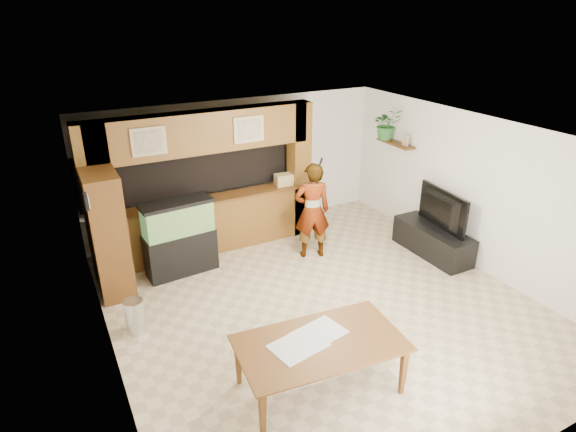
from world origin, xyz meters
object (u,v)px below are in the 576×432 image
aquarium (180,238)px  person (312,211)px  pantry_cabinet (108,235)px  dining_table (321,367)px  television (437,210)px

aquarium → person: 2.33m
aquarium → pantry_cabinet: bearing=-179.6°
aquarium → dining_table: 3.55m
person → dining_table: 3.41m
television → person: 2.22m
aquarium → person: (2.26, -0.51, 0.24)m
aquarium → person: size_ratio=0.74×
pantry_cabinet → aquarium: pantry_cabinet is taller
aquarium → television: bearing=-24.1°
dining_table → pantry_cabinet: bearing=123.2°
person → television: bearing=171.1°
television → person: person is taller
aquarium → television: size_ratio=1.06×
pantry_cabinet → person: (3.36, -0.41, -0.11)m
television → dining_table: 4.14m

